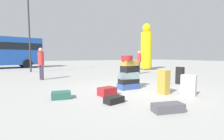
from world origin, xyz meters
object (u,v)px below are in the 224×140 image
Objects in this scene: suitcase_maroon_foreground_far at (107,91)px; suitcase_cream_upright_blue at (188,85)px; suitcase_charcoal_right_side at (168,108)px; suitcase_teal_left_side at (61,95)px; person_tourist_with_camera at (41,61)px; suitcase_tower at (129,74)px; lamp_post at (29,18)px; suitcase_black_foreground_near at (114,100)px; person_bearded_onlooker at (139,60)px; suitcase_tan_white_trunk at (164,82)px; yellow_dummy_statue at (146,49)px; suitcase_black_behind_tower at (180,76)px.

suitcase_cream_upright_blue is (2.28, -1.21, 0.20)m from suitcase_maroon_foreground_far.
suitcase_teal_left_side is at bearing 143.13° from suitcase_charcoal_right_side.
suitcase_cream_upright_blue is at bearing 14.13° from person_tourist_with_camera.
suitcase_tower reaches higher than suitcase_charcoal_right_side.
suitcase_tower is 1.93× the size of suitcase_cream_upright_blue.
lamp_post is (-0.60, 9.40, 4.08)m from suitcase_teal_left_side.
suitcase_charcoal_right_side is at bearing -86.57° from suitcase_maroon_foreground_far.
suitcase_maroon_foreground_far is 5.03m from person_tourist_with_camera.
suitcase_black_foreground_near is 7.62m from person_bearded_onlooker.
suitcase_cream_upright_blue is 0.94× the size of suitcase_charcoal_right_side.
suitcase_teal_left_side is 0.08× the size of lamp_post.
suitcase_tan_white_trunk is at bearing -7.12° from suitcase_teal_left_side.
yellow_dummy_statue reaches higher than person_tourist_with_camera.
person_bearded_onlooker is at bearing 45.82° from suitcase_teal_left_side.
suitcase_teal_left_side is 0.13× the size of yellow_dummy_statue.
person_bearded_onlooker is at bearing -136.08° from yellow_dummy_statue.
suitcase_cream_upright_blue is 0.15× the size of yellow_dummy_statue.
suitcase_maroon_foreground_far is 2.59m from suitcase_cream_upright_blue.
yellow_dummy_statue is (7.79, 7.63, 1.77)m from suitcase_maroon_foreground_far.
suitcase_black_behind_tower is at bearing -58.23° from lamp_post.
suitcase_tower is 2.76m from suitcase_charcoal_right_side.
suitcase_maroon_foreground_far is 0.31× the size of person_tourist_with_camera.
suitcase_cream_upright_blue is 0.41× the size of person_bearded_onlooker.
yellow_dummy_statue is (8.00, 8.49, 1.81)m from suitcase_black_foreground_near.
lamp_post is (-4.25, 10.90, 3.85)m from suitcase_cream_upright_blue.
suitcase_black_behind_tower reaches higher than suitcase_cream_upright_blue.
person_bearded_onlooker is at bearing 75.96° from suitcase_black_behind_tower.
yellow_dummy_statue is at bearing 49.72° from suitcase_tan_white_trunk.
suitcase_charcoal_right_side is 3.00m from suitcase_teal_left_side.
suitcase_maroon_foreground_far is at bearing -135.58° from yellow_dummy_statue.
suitcase_cream_upright_blue is (1.06, -1.82, -0.24)m from suitcase_tower.
person_tourist_with_camera is at bearing 120.99° from suitcase_charcoal_right_side.
suitcase_cream_upright_blue reaches higher than suitcase_black_foreground_near.
yellow_dummy_statue is (9.16, 7.35, 1.80)m from suitcase_teal_left_side.
lamp_post reaches higher than yellow_dummy_statue.
person_tourist_with_camera reaches higher than suitcase_maroon_foreground_far.
suitcase_maroon_foreground_far is at bearing -14.92° from person_bearded_onlooker.
suitcase_maroon_foreground_far is 6.86m from person_bearded_onlooker.
lamp_post reaches higher than suitcase_cream_upright_blue.
yellow_dummy_statue is (6.57, 7.03, 1.33)m from suitcase_tower.
suitcase_charcoal_right_side is (-0.68, -2.64, -0.47)m from suitcase_tower.
yellow_dummy_statue is at bearing 35.62° from suitcase_cream_upright_blue.
suitcase_black_foreground_near is at bearing 135.93° from suitcase_charcoal_right_side.
suitcase_black_foreground_near is 5.79m from person_tourist_with_camera.
suitcase_black_behind_tower is at bearing -4.81° from suitcase_tower.
suitcase_tower is 2.12m from suitcase_cream_upright_blue.
person_bearded_onlooker is at bearing 56.28° from suitcase_tan_white_trunk.
person_bearded_onlooker is (4.30, 6.82, 0.87)m from suitcase_charcoal_right_side.
lamp_post is (-0.41, 4.99, 3.19)m from person_tourist_with_camera.
suitcase_maroon_foreground_far is (-1.22, -0.61, -0.44)m from suitcase_tower.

